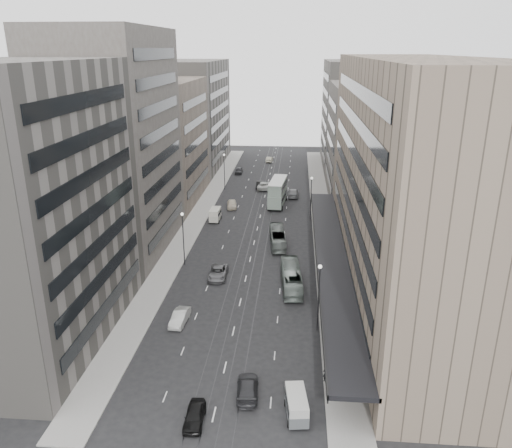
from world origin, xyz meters
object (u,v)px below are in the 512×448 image
(vw_microbus, at_px, (297,404))
(sedan_1, at_px, (180,317))
(pedestrian, at_px, (326,373))
(bus_far, at_px, (278,238))
(bus_near, at_px, (291,278))
(double_decker, at_px, (278,192))
(panel_van, at_px, (215,214))
(sedan_0, at_px, (195,416))
(sedan_2, at_px, (218,273))

(vw_microbus, bearing_deg, sedan_1, 125.90)
(pedestrian, bearing_deg, bus_far, -102.87)
(bus_near, xyz_separation_m, sedan_1, (-13.07, -10.54, -0.71))
(sedan_1, distance_m, pedestrian, 19.47)
(sedan_1, bearing_deg, bus_far, 72.00)
(double_decker, distance_m, panel_van, 15.95)
(bus_far, distance_m, sedan_1, 27.95)
(bus_far, xyz_separation_m, sedan_0, (-5.50, -42.29, -0.64))
(panel_van, bearing_deg, sedan_0, -82.21)
(bus_near, distance_m, double_decker, 37.82)
(double_decker, distance_m, sedan_0, 64.80)
(bus_near, relative_size, sedan_0, 2.54)
(sedan_0, height_order, pedestrian, pedestrian)
(double_decker, bearing_deg, bus_near, -79.45)
(sedan_2, bearing_deg, bus_far, 57.89)
(sedan_2, bearing_deg, sedan_0, -85.94)
(bus_far, bearing_deg, bus_near, 93.48)
(sedan_0, distance_m, pedestrian, 13.43)
(sedan_0, bearing_deg, pedestrian, 27.62)
(bus_near, height_order, pedestrian, bus_near)
(bus_far, xyz_separation_m, sedan_2, (-7.97, -13.10, -0.58))
(sedan_1, bearing_deg, vw_microbus, -42.61)
(sedan_1, height_order, pedestrian, pedestrian)
(vw_microbus, relative_size, sedan_1, 0.96)
(bus_near, bearing_deg, vw_microbus, 87.30)
(bus_far, height_order, sedan_1, bus_far)
(double_decker, bearing_deg, sedan_2, -95.91)
(sedan_0, height_order, sedan_1, sedan_1)
(sedan_0, relative_size, sedan_2, 0.75)
(bus_far, distance_m, sedan_2, 15.35)
(bus_near, xyz_separation_m, double_decker, (-3.42, 37.64, 1.49))
(bus_far, bearing_deg, sedan_2, 52.89)
(vw_microbus, height_order, panel_van, panel_van)
(bus_far, xyz_separation_m, vw_microbus, (3.37, -40.74, -0.10))
(panel_van, relative_size, sedan_1, 0.87)
(double_decker, bearing_deg, panel_van, -130.33)
(panel_van, xyz_separation_m, sedan_1, (1.70, -37.09, -0.61))
(sedan_1, relative_size, sedan_2, 0.82)
(sedan_1, height_order, sedan_2, sedan_2)
(bus_near, relative_size, pedestrian, 5.88)
(bus_far, relative_size, pedestrian, 5.41)
(pedestrian, bearing_deg, bus_near, -102.41)
(vw_microbus, xyz_separation_m, sedan_2, (-11.35, 27.64, -0.47))
(bus_far, bearing_deg, sedan_0, 76.81)
(bus_far, bearing_deg, panel_van, -48.20)
(bus_far, bearing_deg, vw_microbus, 88.95)
(panel_van, bearing_deg, bus_far, -41.85)
(double_decker, height_order, pedestrian, double_decker)
(bus_near, distance_m, sedan_1, 16.81)
(panel_van, bearing_deg, vw_microbus, -72.67)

